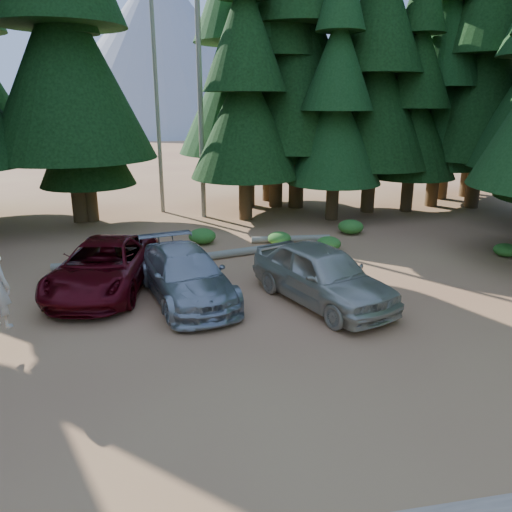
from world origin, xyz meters
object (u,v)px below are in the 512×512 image
Objects in this scene: red_pickup at (104,266)px; silver_minivan_right at (322,274)px; silver_minivan_center at (186,275)px; log_right at (236,253)px; log_left at (110,265)px; log_mid at (291,239)px.

silver_minivan_right reaches higher than red_pickup.
silver_minivan_right reaches higher than silver_minivan_center.
silver_minivan_center is 4.35m from log_right.
silver_minivan_right is (3.80, -0.98, 0.11)m from silver_minivan_center.
log_mid is (6.98, 2.15, -0.01)m from log_left.
log_right is (4.47, 0.62, 0.01)m from log_left.
log_left is at bearing 173.31° from log_right.
log_mid is at bearing 36.65° from silver_minivan_center.
silver_minivan_right reaches higher than log_right.
silver_minivan_right is at bearing -84.16° from log_right.
red_pickup is 1.40× the size of log_left.
red_pickup reaches higher than log_left.
red_pickup is at bearing -86.21° from log_left.
log_right is at bearing -144.31° from log_mid.
red_pickup is 1.10× the size of silver_minivan_right.
red_pickup reaches higher than log_mid.
log_left is (-0.05, 2.00, -0.62)m from red_pickup.
silver_minivan_right is 6.40m from log_mid.
red_pickup is 5.17m from log_right.
log_mid is 2.94m from log_right.
log_left is (-6.25, 4.17, -0.70)m from silver_minivan_right.
log_right is (-1.78, 4.79, -0.70)m from silver_minivan_right.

